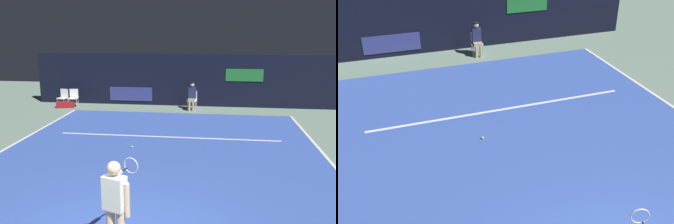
{
  "view_description": "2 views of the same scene",
  "coord_description": "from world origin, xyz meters",
  "views": [
    {
      "loc": [
        1.61,
        -5.23,
        3.71
      ],
      "look_at": [
        0.07,
        6.49,
        1.04
      ],
      "focal_mm": 38.62,
      "sensor_mm": 36.0,
      "label": 1
    },
    {
      "loc": [
        -3.31,
        -2.94,
        5.76
      ],
      "look_at": [
        -0.37,
        5.53,
        0.77
      ],
      "focal_mm": 42.61,
      "sensor_mm": 36.0,
      "label": 2
    }
  ],
  "objects": [
    {
      "name": "line_service",
      "position": [
        0.0,
        7.0,
        0.01
      ],
      "size": [
        7.86,
        0.1,
        0.01
      ],
      "primitive_type": "cube",
      "color": "white",
      "rests_on": "court_surface"
    },
    {
      "name": "court_surface",
      "position": [
        0.0,
        4.93,
        0.01
      ],
      "size": [
        10.07,
        11.86,
        0.01
      ],
      "primitive_type": "cube",
      "color": "#3856B2",
      "rests_on": "ground"
    },
    {
      "name": "line_judge_on_chair",
      "position": [
        0.55,
        11.65,
        0.69
      ],
      "size": [
        0.47,
        0.55,
        1.32
      ],
      "color": "white",
      "rests_on": "ground"
    },
    {
      "name": "back_wall",
      "position": [
        -0.0,
        12.74,
        1.3
      ],
      "size": [
        15.09,
        0.33,
        2.6
      ],
      "color": "black",
      "rests_on": "ground"
    },
    {
      "name": "tennis_ball",
      "position": [
        -0.99,
        5.64,
        0.05
      ],
      "size": [
        0.07,
        0.07,
        0.07
      ],
      "primitive_type": "sphere",
      "color": "#CCE033",
      "rests_on": "court_surface"
    },
    {
      "name": "ground_plane",
      "position": [
        0.0,
        4.93,
        0.0
      ],
      "size": [
        30.2,
        30.2,
        0.0
      ],
      "primitive_type": "plane",
      "color": "slate"
    }
  ]
}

